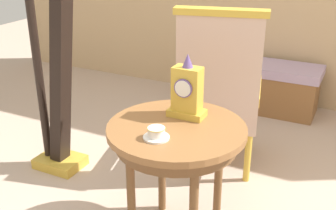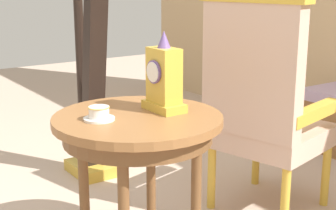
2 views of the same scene
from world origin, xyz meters
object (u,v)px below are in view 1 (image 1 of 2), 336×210
Objects in this scene: window_bench at (256,85)px; armchair at (219,89)px; side_table at (177,140)px; teacup_left at (156,133)px; mantel_clock at (187,92)px; harp at (54,74)px.

armchair is at bearing -87.86° from window_bench.
side_table is 0.76m from armchair.
armchair is (-0.02, 0.92, -0.10)m from teacup_left.
mantel_clock is at bearing 92.05° from side_table.
mantel_clock reaches higher than window_bench.
window_bench is at bearing 61.09° from harp.
harp is 1.96m from window_bench.
side_table is 0.61× the size of armchair.
side_table is 0.62× the size of window_bench.
armchair is (-0.05, 0.76, 0.01)m from side_table.
armchair reaches higher than side_table.
mantel_clock is (-0.00, 0.13, 0.21)m from side_table.
mantel_clock is at bearing -8.87° from harp.
window_bench is (0.92, 1.67, -0.48)m from harp.
harp is at bearing 155.40° from teacup_left.
teacup_left is (-0.03, -0.16, 0.11)m from side_table.
teacup_left is at bearing -88.32° from window_bench.
armchair reaches higher than teacup_left.
armchair is at bearing 93.85° from mantel_clock.
armchair is at bearing 91.09° from teacup_left.
armchair reaches higher than window_bench.
harp reaches higher than mantel_clock.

